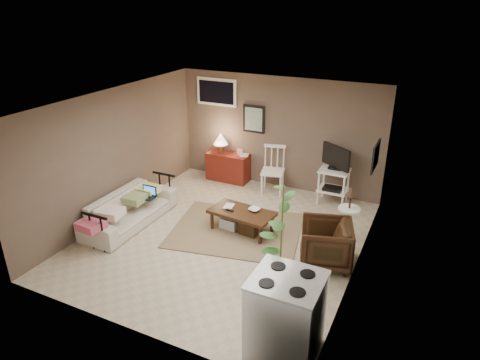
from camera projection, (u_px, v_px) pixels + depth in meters
The scene contains 20 objects.
floor at pixel (224, 237), 7.49m from camera, with size 5.00×5.00×0.00m, color #C1B293.
art_back at pixel (254, 119), 9.18m from camera, with size 0.50×0.03×0.60m, color black.
art_right at pixel (376, 156), 6.87m from camera, with size 0.03×0.60×0.45m, color black.
window at pixel (217, 92), 9.33m from camera, with size 0.96×0.03×0.60m, color white.
rug at pixel (236, 230), 7.70m from camera, with size 2.25×1.80×0.02m, color #8C7751.
coffee_table at pixel (241, 219), 7.58m from camera, with size 1.19×0.70×0.43m.
sofa at pixel (129, 205), 7.80m from camera, with size 1.97×0.57×0.77m, color beige.
sofa_pillows at pixel (122, 206), 7.56m from camera, with size 0.38×1.87×0.13m, color #F7E0CC, non-canonical shape.
sofa_end_rails at pixel (134, 208), 7.78m from camera, with size 0.53×1.96×0.66m, color black, non-canonical shape.
laptop at pixel (148, 194), 7.96m from camera, with size 0.30×0.22×0.21m.
red_console at pixel (228, 164), 9.67m from camera, with size 0.95×0.42×1.10m.
spindle_chair at pixel (273, 172), 9.02m from camera, with size 0.55×0.55×1.02m.
tv_stand at pixel (334, 174), 8.47m from camera, with size 0.63×0.47×1.22m.
side_table at pixel (349, 207), 7.19m from camera, with size 0.37×0.37×1.00m.
armchair at pixel (326, 242), 6.62m from camera, with size 0.76×0.71×0.78m, color black.
potted_plant at pixel (281, 238), 5.75m from camera, with size 0.42×0.42×1.70m.
stove at pixel (285, 315), 4.92m from camera, with size 0.79×0.74×1.04m.
bowl at pixel (254, 206), 7.49m from camera, with size 0.20×0.05×0.20m, color #3B2210.
book_table at pixel (224, 200), 7.65m from camera, with size 0.17×0.02×0.23m, color #3B2210.
book_console at pixel (240, 150), 9.40m from camera, with size 0.19×0.02×0.25m, color #3B2210.
Camera 1 is at (3.05, -5.71, 3.90)m, focal length 32.00 mm.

